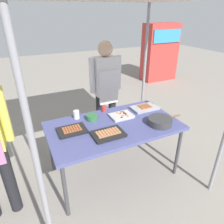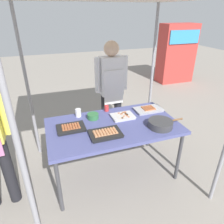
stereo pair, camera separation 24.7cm
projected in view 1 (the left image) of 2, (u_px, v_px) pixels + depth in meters
The scene contains 13 objects.
ground_plane at pixel (114, 171), 2.84m from camera, with size 18.00×18.00×0.00m, color gray.
stall_table at pixel (114, 128), 2.52m from camera, with size 1.60×0.90×0.75m.
stall_canopy at pixel (114, 3), 1.91m from camera, with size 2.10×1.80×2.17m.
tray_grilled_sausages at pixel (108, 134), 2.28m from camera, with size 0.36×0.25×0.05m.
tray_meat_skewers at pixel (121, 116), 2.67m from camera, with size 0.29×0.22×0.04m.
tray_pork_links at pixel (145, 108), 2.89m from camera, with size 0.38×0.23×0.05m.
tray_spring_rolls at pixel (72, 130), 2.35m from camera, with size 0.33×0.24×0.05m.
cooking_wok at pixel (160, 121), 2.49m from camera, with size 0.45×0.29×0.09m.
condiment_bowl at pixel (92, 117), 2.60m from camera, with size 0.15×0.15×0.07m, color #33723F.
drink_cup_near_edge at pixel (104, 109), 2.81m from camera, with size 0.06×0.06×0.08m, color red.
drink_cup_by_wok at pixel (76, 115), 2.62m from camera, with size 0.08×0.08×0.11m, color white.
vendor_woman at pixel (106, 85), 3.14m from camera, with size 0.52×0.23×1.63m.
neighbor_stall_left at pixel (160, 52), 6.25m from camera, with size 1.05×0.55×1.68m.
Camera 1 is at (-0.95, -1.95, 2.01)m, focal length 32.66 mm.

